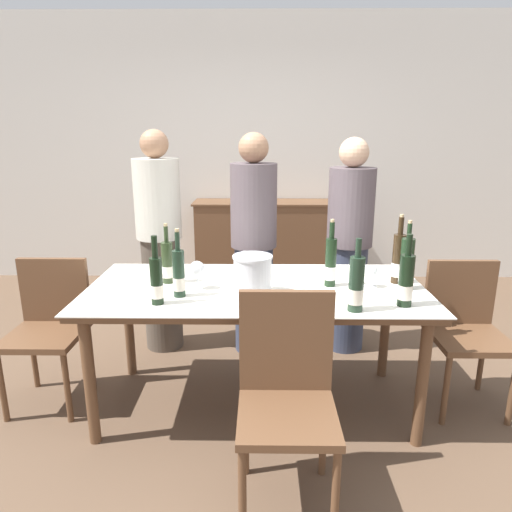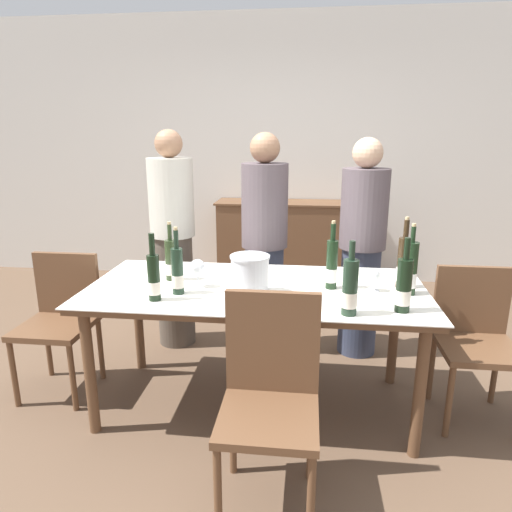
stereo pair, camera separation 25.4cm
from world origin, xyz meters
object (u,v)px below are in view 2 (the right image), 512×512
object	(u,v)px
ice_bucket	(250,274)
wine_glass_0	(197,268)
wine_glass_1	(249,258)
chair_left_end	(61,313)
wine_bottle_2	(332,265)
wine_bottle_4	(404,286)
sideboard_cabinet	(292,244)
dining_table	(256,298)
wine_bottle_6	(350,289)
chair_near_front	(270,387)
person_guest_right	(362,250)
wine_bottle_1	(403,264)
person_host	(173,241)
wine_bottle_5	(154,277)
wine_bottle_7	(178,272)
wine_bottle_3	(171,261)
wine_bottle_0	(410,270)
person_guest_left	(264,246)
wine_glass_2	(373,276)
chair_right_end	(475,332)

from	to	relation	value
ice_bucket	wine_glass_0	size ratio (longest dim) A/B	1.36
wine_glass_1	chair_left_end	xyz separation A→B (m)	(-1.17, -0.14, -0.36)
wine_bottle_2	wine_bottle_4	world-z (taller)	wine_bottle_2
sideboard_cabinet	chair_left_end	world-z (taller)	sideboard_cabinet
dining_table	wine_bottle_6	world-z (taller)	wine_bottle_6
chair_near_front	person_guest_right	xyz separation A→B (m)	(0.53, 1.47, 0.26)
wine_bottle_1	person_host	size ratio (longest dim) A/B	0.25
wine_bottle_5	wine_bottle_7	distance (m)	0.15
wine_glass_0	person_host	size ratio (longest dim) A/B	0.10
wine_bottle_3	person_host	world-z (taller)	person_host
wine_bottle_2	wine_glass_1	xyz separation A→B (m)	(-0.49, 0.20, -0.03)
ice_bucket	wine_bottle_2	world-z (taller)	wine_bottle_2
dining_table	wine_bottle_5	bearing A→B (deg)	-151.22
sideboard_cabinet	wine_bottle_0	xyz separation A→B (m)	(0.71, -2.36, 0.44)
ice_bucket	wine_bottle_7	world-z (taller)	wine_bottle_7
wine_bottle_7	person_guest_left	distance (m)	0.99
dining_table	chair_near_front	world-z (taller)	chair_near_front
person_host	person_guest_right	world-z (taller)	person_host
sideboard_cabinet	chair_left_end	size ratio (longest dim) A/B	1.86
wine_bottle_3	person_guest_right	size ratio (longest dim) A/B	0.22
chair_left_end	person_guest_right	xyz separation A→B (m)	(1.92, 0.71, 0.28)
dining_table	chair_left_end	size ratio (longest dim) A/B	2.20
wine_bottle_4	wine_glass_2	xyz separation A→B (m)	(-0.10, 0.28, -0.04)
sideboard_cabinet	wine_glass_2	bearing A→B (deg)	-77.34
wine_bottle_0	wine_bottle_5	distance (m)	1.35
person_host	person_guest_left	xyz separation A→B (m)	(0.69, -0.04, -0.01)
wine_bottle_5	wine_bottle_0	bearing A→B (deg)	10.56
wine_glass_1	wine_glass_2	world-z (taller)	wine_glass_1
ice_bucket	wine_bottle_1	xyz separation A→B (m)	(0.84, 0.22, 0.02)
person_guest_right	person_host	bearing A→B (deg)	179.87
dining_table	wine_bottle_4	world-z (taller)	wine_bottle_4
person_host	chair_left_end	bearing A→B (deg)	-126.47
wine_bottle_1	ice_bucket	bearing A→B (deg)	-165.42
person_guest_left	wine_bottle_2	bearing A→B (deg)	-58.57
dining_table	ice_bucket	distance (m)	0.23
wine_bottle_3	wine_bottle_4	size ratio (longest dim) A/B	0.95
sideboard_cabinet	wine_glass_1	distance (m)	2.16
wine_bottle_3	wine_glass_2	distance (m)	1.16
wine_bottle_6	chair_left_end	world-z (taller)	wine_bottle_6
wine_bottle_2	chair_left_end	xyz separation A→B (m)	(-1.67, 0.06, -0.39)
wine_glass_1	chair_right_end	world-z (taller)	wine_glass_1
wine_bottle_2	chair_right_end	xyz separation A→B (m)	(0.83, 0.06, -0.39)
chair_near_front	person_guest_right	distance (m)	1.59
wine_bottle_0	chair_left_end	size ratio (longest dim) A/B	0.45
wine_glass_2	person_guest_left	xyz separation A→B (m)	(-0.67, 0.76, -0.04)
chair_left_end	chair_right_end	bearing A→B (deg)	0.00
wine_bottle_2	person_guest_left	distance (m)	0.86
dining_table	wine_bottle_2	world-z (taller)	wine_bottle_2
wine_bottle_4	wine_bottle_5	bearing A→B (deg)	179.52
wine_glass_2	person_host	xyz separation A→B (m)	(-1.37, 0.80, -0.03)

